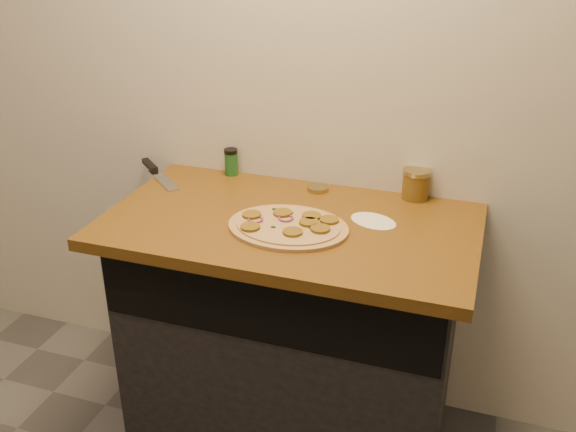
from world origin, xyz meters
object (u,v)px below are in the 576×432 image
(pizza, at_px, (288,226))
(chefs_knife, at_px, (156,172))
(spice_shaker, at_px, (231,162))
(salsa_jar, at_px, (416,184))

(pizza, relative_size, chefs_knife, 1.43)
(chefs_knife, height_order, spice_shaker, spice_shaker)
(chefs_knife, relative_size, salsa_jar, 2.54)
(chefs_knife, height_order, salsa_jar, salsa_jar)
(pizza, xyz_separation_m, salsa_jar, (0.34, 0.37, 0.04))
(salsa_jar, distance_m, spice_shaker, 0.69)
(spice_shaker, bearing_deg, pizza, -46.26)
(pizza, distance_m, chefs_knife, 0.69)
(chefs_knife, xyz_separation_m, spice_shaker, (0.28, 0.08, 0.04))
(salsa_jar, bearing_deg, spice_shaker, 180.00)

